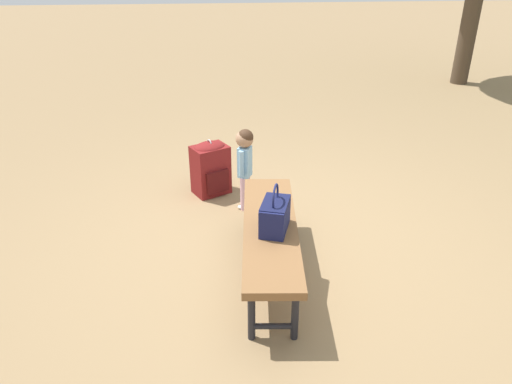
# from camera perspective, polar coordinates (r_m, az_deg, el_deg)

# --- Properties ---
(ground_plane) EXTENTS (40.00, 40.00, 0.00)m
(ground_plane) POSITION_cam_1_polar(r_m,az_deg,el_deg) (4.30, 2.58, -5.57)
(ground_plane) COLOR #8C704C
(ground_plane) RESTS_ON ground
(park_bench) EXTENTS (1.63, 0.55, 0.45)m
(park_bench) POSITION_cam_1_polar(r_m,az_deg,el_deg) (3.65, 1.67, -4.67)
(park_bench) COLOR brown
(park_bench) RESTS_ON ground
(handbag) EXTENTS (0.36, 0.27, 0.37)m
(handbag) POSITION_cam_1_polar(r_m,az_deg,el_deg) (3.51, 2.26, -2.67)
(handbag) COLOR #191E4C
(handbag) RESTS_ON park_bench
(child_standing) EXTENTS (0.21, 0.17, 0.82)m
(child_standing) POSITION_cam_1_polar(r_m,az_deg,el_deg) (4.56, -1.32, 4.12)
(child_standing) COLOR #E5B2C6
(child_standing) RESTS_ON ground
(backpack_large) EXTENTS (0.40, 0.43, 0.59)m
(backpack_large) POSITION_cam_1_polar(r_m,az_deg,el_deg) (4.98, -5.39, 3.00)
(backpack_large) COLOR maroon
(backpack_large) RESTS_ON ground
(backpack_small) EXTENTS (0.23, 0.21, 0.33)m
(backpack_small) POSITION_cam_1_polar(r_m,az_deg,el_deg) (4.18, 2.51, -3.94)
(backpack_small) COLOR #191E4C
(backpack_small) RESTS_ON ground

